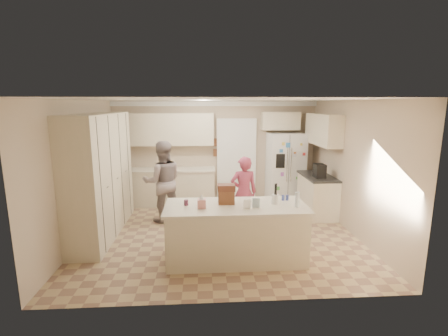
{
  "coord_description": "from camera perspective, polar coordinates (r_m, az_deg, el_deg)",
  "views": [
    {
      "loc": [
        -0.31,
        -6.07,
        2.52
      ],
      "look_at": [
        0.1,
        0.35,
        1.25
      ],
      "focal_mm": 26.0,
      "sensor_mm": 36.0,
      "label": 1
    }
  ],
  "objects": [
    {
      "name": "ceiling",
      "position": [
        6.08,
        -0.75,
        12.02
      ],
      "size": [
        5.2,
        4.6,
        0.02
      ],
      "primitive_type": "cube",
      "color": "white",
      "rests_on": "wall_back"
    },
    {
      "name": "tissue_plume",
      "position": [
        5.07,
        -3.97,
        -5.07
      ],
      "size": [
        0.08,
        0.08,
        0.08
      ],
      "primitive_type": "cone",
      "color": "white",
      "rests_on": "tissue_box"
    },
    {
      "name": "right_countertop",
      "position": [
        7.7,
        16.16,
        -1.41
      ],
      "size": [
        0.63,
        1.24,
        0.04
      ],
      "primitive_type": "cube",
      "color": "#2D2B28",
      "rests_on": "right_base_cab"
    },
    {
      "name": "crown_back",
      "position": [
        8.33,
        -1.56,
        11.24
      ],
      "size": [
        5.2,
        0.08,
        0.12
      ],
      "primitive_type": "cube",
      "color": "white",
      "rests_on": "wall_back"
    },
    {
      "name": "doorway_opening",
      "position": [
        8.52,
        2.19,
        1.23
      ],
      "size": [
        0.9,
        0.06,
        2.1
      ],
      "primitive_type": "cube",
      "color": "black",
      "rests_on": "floor"
    },
    {
      "name": "teen_boy",
      "position": [
        7.1,
        -10.73,
        -2.37
      ],
      "size": [
        0.98,
        0.83,
        1.76
      ],
      "primitive_type": "imported",
      "rotation": [
        0.0,
        0.0,
        3.35
      ],
      "color": "gray",
      "rests_on": "floor"
    },
    {
      "name": "island_top",
      "position": [
        5.25,
        2.12,
        -6.82
      ],
      "size": [
        2.28,
        0.96,
        0.05
      ],
      "primitive_type": "cube",
      "color": "beige",
      "rests_on": "island_base"
    },
    {
      "name": "wall_frame_lower",
      "position": [
        8.44,
        -1.38,
        2.72
      ],
      "size": [
        0.15,
        0.02,
        0.2
      ],
      "primitive_type": "cube",
      "color": "brown",
      "rests_on": "wall_back"
    },
    {
      "name": "wall_right",
      "position": [
        6.84,
        21.67,
        0.1
      ],
      "size": [
        0.02,
        4.6,
        2.6
      ],
      "primitive_type": "cube",
      "color": "#C1AB8F",
      "rests_on": "ground"
    },
    {
      "name": "fridge_magnets",
      "position": [
        8.17,
        11.31,
        -0.48
      ],
      "size": [
        0.76,
        0.02,
        1.44
      ],
      "primitive_type": null,
      "color": "tan",
      "rests_on": "refrigerator"
    },
    {
      "name": "wall_left",
      "position": [
        6.6,
        -23.97,
        -0.46
      ],
      "size": [
        0.02,
        4.6,
        2.6
      ],
      "primitive_type": "cube",
      "color": "#C1AB8F",
      "rests_on": "ground"
    },
    {
      "name": "fridge_seam",
      "position": [
        8.18,
        11.3,
        -0.47
      ],
      "size": [
        0.02,
        0.02,
        1.78
      ],
      "primitive_type": "cube",
      "color": "gray",
      "rests_on": "refrigerator"
    },
    {
      "name": "dollhouse_roof",
      "position": [
        5.25,
        0.4,
        -3.45
      ],
      "size": [
        0.28,
        0.2,
        0.1
      ],
      "primitive_type": "cube",
      "color": "#592D1E",
      "rests_on": "dollhouse_body"
    },
    {
      "name": "jam_jar",
      "position": [
        5.26,
        -6.68,
        -6.05
      ],
      "size": [
        0.07,
        0.07,
        0.09
      ],
      "primitive_type": "cylinder",
      "color": "#59263F",
      "rests_on": "island_top"
    },
    {
      "name": "greeting_card_b",
      "position": [
        5.11,
        5.66,
        -6.12
      ],
      "size": [
        0.12,
        0.05,
        0.16
      ],
      "primitive_type": "cube",
      "rotation": [
        0.15,
        0.0,
        -0.1
      ],
      "color": "silver",
      "rests_on": "island_top"
    },
    {
      "name": "fridge_dispenser",
      "position": [
        8.07,
        9.87,
        1.24
      ],
      "size": [
        0.22,
        0.03,
        0.35
      ],
      "primitive_type": "cube",
      "color": "black",
      "rests_on": "refrigerator"
    },
    {
      "name": "wall_frame_upper",
      "position": [
        8.4,
        -1.39,
        4.54
      ],
      "size": [
        0.15,
        0.02,
        0.2
      ],
      "primitive_type": "cube",
      "color": "brown",
      "rests_on": "wall_back"
    },
    {
      "name": "wall_front",
      "position": [
        3.96,
        1.04,
        -6.78
      ],
      "size": [
        5.2,
        0.02,
        2.6
      ],
      "primitive_type": "cube",
      "color": "#C1AB8F",
      "rests_on": "ground"
    },
    {
      "name": "pantry_bank",
      "position": [
        6.71,
        -20.83,
        -1.13
      ],
      "size": [
        0.6,
        2.6,
        2.35
      ],
      "primitive_type": "cube",
      "color": "beige",
      "rests_on": "floor"
    },
    {
      "name": "refrigerator",
      "position": [
        8.52,
        10.69,
        0.02
      ],
      "size": [
        0.94,
        0.75,
        1.8
      ],
      "primitive_type": "cube",
      "rotation": [
        0.0,
        0.0,
        0.06
      ],
      "color": "white",
      "rests_on": "floor"
    },
    {
      "name": "coffee_maker",
      "position": [
        7.47,
        16.46,
        -0.48
      ],
      "size": [
        0.22,
        0.28,
        0.3
      ],
      "primitive_type": "cube",
      "color": "black",
      "rests_on": "right_countertop"
    },
    {
      "name": "island_base",
      "position": [
        5.41,
        2.09,
        -11.45
      ],
      "size": [
        2.2,
        0.9,
        0.88
      ],
      "primitive_type": "cube",
      "color": "beige",
      "rests_on": "floor"
    },
    {
      "name": "right_upper_cab",
      "position": [
        7.79,
        17.03,
        6.49
      ],
      "size": [
        0.35,
        1.5,
        0.7
      ],
      "primitive_type": "cube",
      "color": "beige",
      "rests_on": "wall_right"
    },
    {
      "name": "fridge_handle_r",
      "position": [
        8.15,
        11.7,
        0.55
      ],
      "size": [
        0.02,
        0.02,
        0.85
      ],
      "primitive_type": "cylinder",
      "color": "silver",
      "rests_on": "refrigerator"
    },
    {
      "name": "wall_back",
      "position": [
        8.47,
        -1.53,
        2.89
      ],
      "size": [
        5.2,
        0.02,
        2.6
      ],
      "primitive_type": "cube",
      "color": "#C1AB8F",
      "rests_on": "ground"
    },
    {
      "name": "tissue_box",
      "position": [
        5.1,
        -3.95,
        -6.26
      ],
      "size": [
        0.13,
        0.13,
        0.14
      ],
      "primitive_type": "cube",
      "color": "#D9867E",
      "rests_on": "island_top"
    },
    {
      "name": "fridge_handle_l",
      "position": [
        8.12,
        11.02,
        0.54
      ],
      "size": [
        0.02,
        0.02,
        0.85
      ],
      "primitive_type": "cylinder",
      "color": "silver",
      "rests_on": "refrigerator"
    },
    {
      "name": "shaker_salt",
      "position": [
        5.58,
        10.34,
        -5.16
      ],
      "size": [
        0.05,
        0.05,
        0.09
      ],
      "primitive_type": "cylinder",
      "color": "#324094",
      "rests_on": "island_top"
    },
    {
      "name": "back_upper_cab",
      "position": [
        8.26,
        -9.56,
        6.72
      ],
      "size": [
        2.2,
        0.35,
        0.8
      ],
      "primitive_type": "cube",
      "color": "beige",
      "rests_on": "wall_back"
    },
    {
      "name": "greeting_card_a",
      "position": [
        5.05,
        4.06,
        -6.34
      ],
      "size": [
        0.12,
        0.06,
        0.16
      ],
      "primitive_type": "cube",
      "rotation": [
        0.15,
        0.0,
        0.2
      ],
      "color": "white",
      "rests_on": "island_top"
    },
    {
      "name": "shaker_pepper",
      "position": [
        5.59,
        11.04,
        -5.14
      ],
      "size": [
        0.05,
        0.05,
        0.09
      ],
      "primitive_type": "cylinder",
      "color": "#324094",
      "rests_on": "island_top"
    },
    {
      "name": "teen_girl",
      "position": [
        6.65,
        3.49,
        -4.31
      ],
      "size": [
        0.56,
        0.39,
        1.49
      ],
      "primitive_type": "imported",
      "rotation": [
        0.0,
        0.0,
        3.2
      ],
      "color": "#9F3D54",
      "rests_on": "floor"
    },
    {
      "name": "water_bottle",
      "position": [
        5.25,
        12.73,
        -5.45
      ],
      "size": [
        0.07,
        0.07,
        0.24
      ],
      "primitive_type": "cylinder",
      "color": "silver",
      "rests_on": "island_top"
    },
    {
      "name": "dollhouse_body",
      "position": [
        5.29,
        0.4,
        -5.13
      ],
      "size": [
        0.26,
        0.18,
        0.22
      ],
      "primitive_type": "cube",
      "color": "brown",
      "rests_on": "island_top"
    },
    {
      "name": "utensil_crock",
      "position": [
        5.37,
        9.02,
        -5.42
      ],
      "size": [
        0.13,
        0.13,
        0.15
      ],
      "primitive_type": "cylinder",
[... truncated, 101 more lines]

